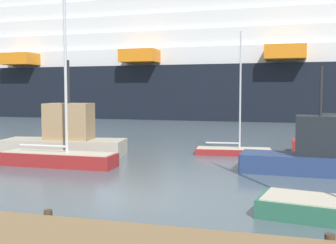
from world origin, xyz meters
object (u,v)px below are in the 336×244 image
Objects in this scene: sailboat_1 at (59,156)px; sailboat_3 at (234,149)px; fishing_boat_0 at (314,154)px; cruise_ship at (161,62)px; fishing_boat_2 at (66,137)px.

sailboat_3 is at bearing 37.20° from sailboat_1.
sailboat_3 is (8.60, 6.53, -0.20)m from sailboat_1.
fishing_boat_0 is at bearing -54.83° from sailboat_3.
sailboat_1 is 0.08× the size of cruise_ship.
fishing_boat_2 reaches higher than fishing_boat_0.
sailboat_3 is 0.97× the size of fishing_boat_2.
cruise_ship is (-16.24, 39.12, 8.40)m from sailboat_3.
sailboat_1 is 1.38× the size of sailboat_3.
cruise_ship reaches higher than fishing_boat_0.
sailboat_1 reaches higher than fishing_boat_0.
fishing_boat_0 is at bearing -63.42° from cruise_ship.
cruise_ship is (-7.64, 45.65, 8.20)m from sailboat_1.
fishing_boat_0 is 14.84m from fishing_boat_2.
sailboat_3 reaches higher than fishing_boat_2.
sailboat_3 is at bearing 134.04° from fishing_boat_0.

